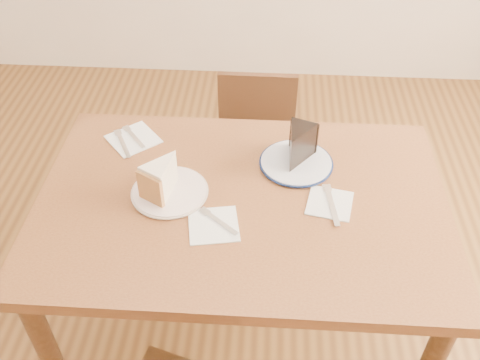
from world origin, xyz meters
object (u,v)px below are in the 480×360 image
plate_cream (170,192)px  plate_navy (296,163)px  table (242,222)px  chocolate_cake (297,148)px  carrot_cake (164,177)px  chair_far (255,160)px

plate_cream → plate_navy: same height
table → plate_cream: (-0.21, 0.01, 0.10)m
plate_cream → plate_navy: (0.37, 0.16, 0.00)m
plate_navy → chocolate_cake: chocolate_cake is taller
plate_cream → carrot_cake: bearing=155.7°
chocolate_cake → plate_navy: bearing=120.4°
table → plate_cream: bearing=177.2°
table → chocolate_cake: size_ratio=9.76×
table → plate_cream: size_ratio=5.52×
plate_cream → table: bearing=-2.8°
chair_far → carrot_cake: (-0.24, -0.57, 0.39)m
chair_far → chocolate_cake: (0.14, -0.41, 0.39)m
chocolate_cake → plate_cream: bearing=43.3°
plate_navy → carrot_cake: bearing=-158.5°
table → chair_far: bearing=88.2°
chair_far → plate_cream: bearing=68.6°
chair_far → chocolate_cake: 0.59m
chair_far → plate_navy: size_ratio=3.41×
chair_far → plate_navy: bearing=109.5°
carrot_cake → chocolate_cake: bearing=51.7°
table → chair_far: chair_far is taller
plate_cream → chocolate_cake: size_ratio=1.77×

